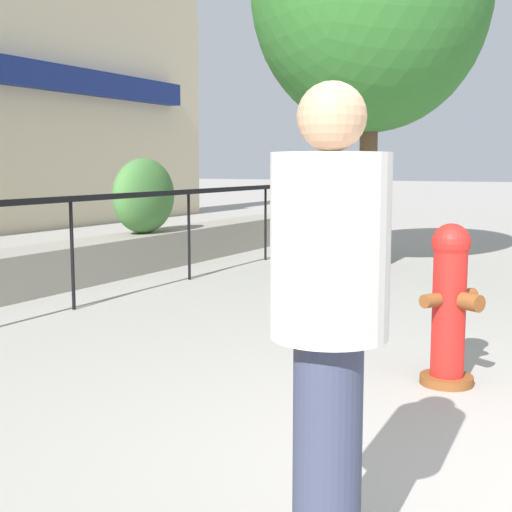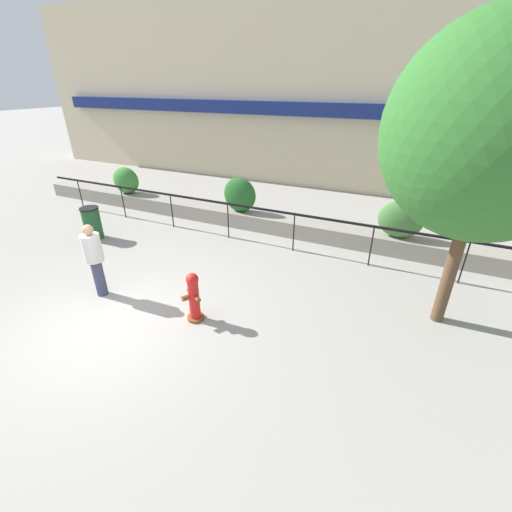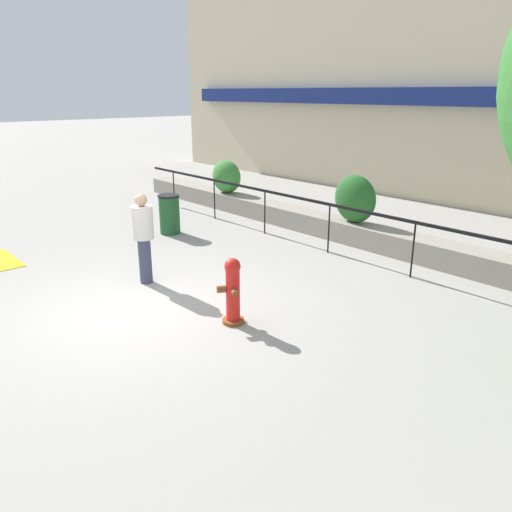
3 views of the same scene
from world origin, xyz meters
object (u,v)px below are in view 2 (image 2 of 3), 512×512
at_px(trash_bin, 92,223).
at_px(hedge_bush_0, 126,180).
at_px(fire_hydrant, 194,297).
at_px(hedge_bush_1, 240,195).
at_px(pedestrian, 94,256).
at_px(hedge_bush_2, 401,219).
at_px(street_tree, 492,133).

bearing_deg(trash_bin, hedge_bush_0, 114.42).
xyz_separation_m(fire_hydrant, trash_bin, (-5.20, 2.10, -0.04)).
distance_m(hedge_bush_1, fire_hydrant, 5.28).
height_order(hedge_bush_1, pedestrian, pedestrian).
xyz_separation_m(hedge_bush_2, fire_hydrant, (-3.43, -5.02, -0.47)).
relative_size(street_tree, pedestrian, 3.17).
height_order(hedge_bush_0, hedge_bush_2, hedge_bush_2).
distance_m(hedge_bush_1, street_tree, 7.24).
xyz_separation_m(hedge_bush_2, pedestrian, (-5.92, -5.16, -0.04)).
relative_size(hedge_bush_1, street_tree, 0.21).
height_order(hedge_bush_1, street_tree, street_tree).
distance_m(hedge_bush_0, fire_hydrant, 8.24).
bearing_deg(street_tree, trash_bin, -179.86).
bearing_deg(fire_hydrant, street_tree, 25.10).
distance_m(hedge_bush_0, hedge_bush_1, 4.96).
distance_m(hedge_bush_1, hedge_bush_2, 5.00).
bearing_deg(hedge_bush_2, pedestrian, -138.93).
distance_m(hedge_bush_0, pedestrian, 6.55).
xyz_separation_m(hedge_bush_0, hedge_bush_2, (9.96, 0.00, 0.02)).
height_order(hedge_bush_0, street_tree, street_tree).
relative_size(hedge_bush_2, street_tree, 0.22).
bearing_deg(hedge_bush_1, trash_bin, -141.30).
bearing_deg(trash_bin, fire_hydrant, -22.03).
height_order(hedge_bush_0, fire_hydrant, hedge_bush_0).
xyz_separation_m(hedge_bush_1, trash_bin, (-3.64, -2.91, -0.56)).
bearing_deg(street_tree, fire_hydrant, -154.90).
distance_m(street_tree, trash_bin, 10.25).
height_order(fire_hydrant, pedestrian, pedestrian).
height_order(street_tree, pedestrian, street_tree).
height_order(pedestrian, trash_bin, pedestrian).
bearing_deg(trash_bin, street_tree, 0.14).
bearing_deg(trash_bin, hedge_bush_1, 38.70).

